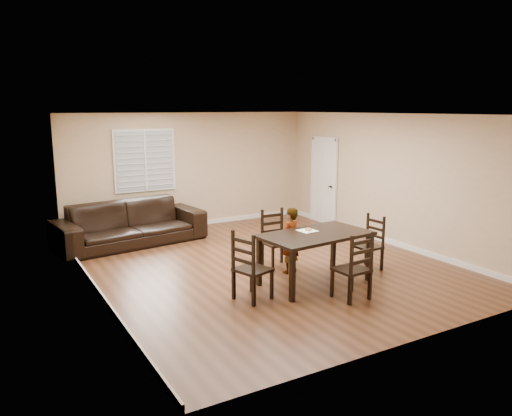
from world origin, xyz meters
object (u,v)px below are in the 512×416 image
Objects in this scene: chair_far at (357,270)px; dining_table at (315,238)px; chair_right at (372,244)px; child at (290,240)px; chair_near at (274,240)px; donut at (308,229)px; sofa at (130,223)px; chair_left at (247,270)px.

dining_table is at bearing -88.68° from chair_far.
chair_right is 1.50m from child.
donut is at bearing -82.71° from chair_near.
chair_near is at bearing 89.24° from dining_table.
sofa is at bearing -70.63° from chair_far.
sofa reaches higher than donut.
chair_left reaches higher than chair_right.
chair_right is at bearing -3.57° from donut.
chair_near is (-0.09, 1.12, -0.28)m from dining_table.
donut is at bearing -97.46° from chair_right.
chair_right is 8.62× the size of donut.
dining_table is at bearing 75.77° from child.
sofa reaches higher than dining_table.
chair_far is at bearing -86.12° from donut.
child is (-0.06, 0.64, -0.18)m from dining_table.
chair_right reaches higher than sofa.
donut is (0.09, -0.92, 0.39)m from chair_near.
chair_left is 0.35× the size of sofa.
child is at bearing -114.50° from chair_right.
chair_far is (0.17, -2.06, 0.00)m from chair_near.
child is at bearing 98.04° from donut.
child is at bearing -75.21° from chair_left.
child reaches higher than chair_right.
donut is 0.04× the size of sofa.
chair_near is 3.27m from sofa.
sofa is at bearing -8.30° from chair_left.
child is (-1.39, 0.52, 0.13)m from chair_right.
chair_near is 1.07× the size of chair_right.
chair_near reaches higher than sofa.
chair_far is 1.20m from donut.
dining_table is at bearing -100.54° from chair_left.
chair_left is (-1.42, 0.79, 0.01)m from chair_far.
chair_right is (2.68, 0.27, -0.04)m from chair_left.
child is (0.03, -0.48, 0.10)m from chair_near.
chair_near is 1.00× the size of chair_far.
donut is at bearing -69.44° from sofa.
chair_far is 1.63m from chair_left.
chair_left is 1.10× the size of chair_right.
chair_left reaches higher than donut.
child reaches higher than sofa.
chair_right is at bearing -143.64° from chair_far.
chair_right is at bearing -33.56° from chair_near.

